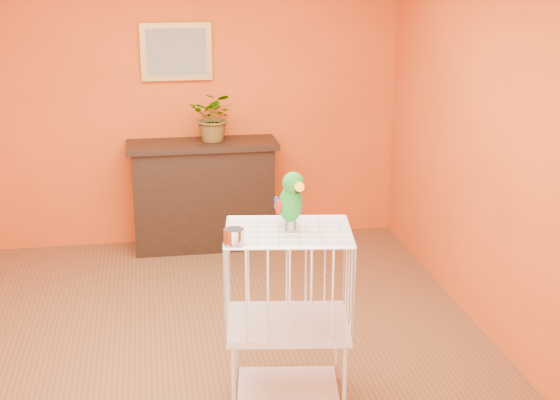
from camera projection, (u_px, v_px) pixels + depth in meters
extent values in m
plane|color=brown|center=(201.00, 352.00, 5.22)|extent=(4.50, 4.50, 0.00)
plane|color=#EB5616|center=(178.00, 102.00, 6.96)|extent=(4.00, 0.00, 4.00)
plane|color=#EB5616|center=(237.00, 324.00, 2.72)|extent=(4.00, 0.00, 4.00)
plane|color=#EB5616|center=(497.00, 152.00, 5.16)|extent=(0.00, 4.50, 4.50)
cube|color=black|center=(204.00, 198.00, 7.02)|extent=(1.24, 0.41, 0.93)
cube|color=black|center=(202.00, 145.00, 6.87)|extent=(1.32, 0.48, 0.05)
cube|color=black|center=(205.00, 204.00, 6.84)|extent=(0.87, 0.02, 0.46)
cube|color=maroon|center=(176.00, 212.00, 6.96)|extent=(0.05, 0.19, 0.29)
cube|color=#3D4D26|center=(185.00, 211.00, 6.97)|extent=(0.05, 0.19, 0.29)
cube|color=maroon|center=(195.00, 211.00, 6.99)|extent=(0.05, 0.19, 0.29)
cube|color=#3D4D26|center=(207.00, 210.00, 7.00)|extent=(0.05, 0.19, 0.29)
cube|color=maroon|center=(218.00, 210.00, 7.02)|extent=(0.05, 0.19, 0.29)
imported|color=#26722D|center=(215.00, 122.00, 6.84)|extent=(0.53, 0.55, 0.34)
cube|color=#A98C3C|center=(176.00, 52.00, 6.79)|extent=(0.62, 0.03, 0.50)
cube|color=gray|center=(176.00, 52.00, 6.78)|extent=(0.52, 0.01, 0.40)
cube|color=silver|center=(288.00, 387.00, 4.63)|extent=(0.65, 0.54, 0.02)
cube|color=silver|center=(288.00, 324.00, 4.51)|extent=(0.76, 0.63, 0.04)
cube|color=silver|center=(288.00, 232.00, 4.34)|extent=(0.76, 0.63, 0.01)
cylinder|color=silver|center=(233.00, 386.00, 4.35)|extent=(0.03, 0.03, 0.48)
cylinder|color=silver|center=(345.00, 385.00, 4.36)|extent=(0.03, 0.03, 0.48)
cylinder|color=silver|center=(236.00, 345.00, 4.81)|extent=(0.03, 0.03, 0.48)
cylinder|color=silver|center=(337.00, 344.00, 4.82)|extent=(0.03, 0.03, 0.48)
cylinder|color=silver|center=(234.00, 236.00, 4.12)|extent=(0.11, 0.11, 0.08)
cylinder|color=#59544C|center=(286.00, 226.00, 4.35)|extent=(0.02, 0.02, 0.05)
cylinder|color=#59544C|center=(295.00, 225.00, 4.37)|extent=(0.02, 0.02, 0.05)
ellipsoid|color=#0E8228|center=(291.00, 204.00, 4.32)|extent=(0.17, 0.21, 0.25)
ellipsoid|color=#0E8228|center=(293.00, 183.00, 4.25)|extent=(0.14, 0.15, 0.12)
cone|color=orange|center=(297.00, 188.00, 4.20)|extent=(0.07, 0.09, 0.08)
cone|color=black|center=(296.00, 191.00, 4.22)|extent=(0.04, 0.04, 0.03)
sphere|color=black|center=(288.00, 182.00, 4.21)|extent=(0.02, 0.02, 0.02)
sphere|color=black|center=(302.00, 181.00, 4.24)|extent=(0.02, 0.02, 0.02)
ellipsoid|color=#A50C0C|center=(278.00, 206.00, 4.31)|extent=(0.04, 0.08, 0.09)
ellipsoid|color=navy|center=(301.00, 204.00, 4.36)|extent=(0.04, 0.08, 0.09)
cone|color=#0E8228|center=(285.00, 213.00, 4.42)|extent=(0.11, 0.18, 0.13)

